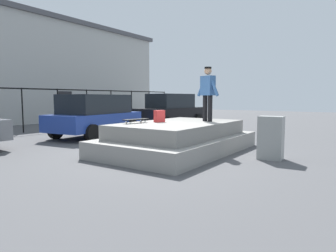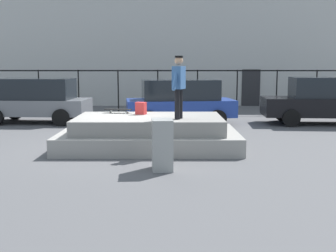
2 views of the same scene
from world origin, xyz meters
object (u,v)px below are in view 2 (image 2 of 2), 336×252
Objects in this scene: car_blue_hatchback_mid at (179,101)px; backpack at (140,108)px; skateboarder at (178,83)px; utility_box at (162,145)px; car_grey_hatchback_near at (35,99)px; car_black_sedan_far at (325,101)px; skateboard at (117,110)px.

backpack is at bearing -106.72° from car_blue_hatchback_mid.
skateboarder is at bearing -23.57° from backpack.
backpack is 3.17m from utility_box.
car_black_sedan_far reaches higher than car_grey_hatchback_near.
skateboarder is 0.34× the size of car_black_sedan_far.
skateboarder reaches higher than backpack.
skateboard is 4.25m from car_blue_hatchback_mid.
car_black_sedan_far is at bearing 1.03° from car_blue_hatchback_mid.
backpack reaches higher than skateboard.
skateboarder is at bearing -46.15° from car_grey_hatchback_near.
skateboarder is at bearing -37.99° from skateboard.
skateboarder is 2.00× the size of skateboard.
car_black_sedan_far is at bearing 52.79° from backpack.
utility_box is at bearing -130.33° from car_black_sedan_far.
backpack is 0.07× the size of car_black_sedan_far.
utility_box is (1.34, -3.39, -0.41)m from skateboard.
utility_box is (0.65, -3.07, -0.48)m from backpack.
car_black_sedan_far reaches higher than skateboard.
car_grey_hatchback_near reaches higher than car_blue_hatchback_mid.
skateboard is at bearing -49.31° from car_grey_hatchback_near.
car_black_sedan_far is at bearing 42.28° from skateboarder.
car_grey_hatchback_near is 0.86× the size of car_black_sedan_far.
backpack reaches higher than utility_box.
car_blue_hatchback_mid reaches higher than backpack.
car_grey_hatchback_near is 3.74× the size of utility_box.
car_blue_hatchback_mid is 5.60m from car_black_sedan_far.
car_grey_hatchback_near is at bearing 154.65° from backpack.
backpack is 0.31× the size of utility_box.
skateboarder is 0.39× the size of car_grey_hatchback_near.
car_blue_hatchback_mid is (1.24, 4.11, -0.13)m from backpack.
utility_box is at bearing -56.91° from backpack.
skateboard is at bearing 176.31° from backpack.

